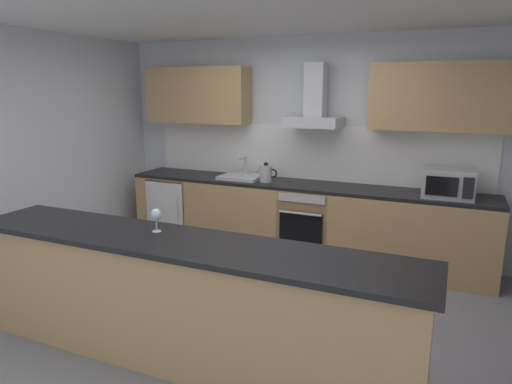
# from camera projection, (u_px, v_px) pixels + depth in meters

# --- Properties ---
(ground) EXTENTS (5.92, 4.94, 0.02)m
(ground) POSITION_uv_depth(u_px,v_px,m) (239.00, 317.00, 4.08)
(ground) COLOR gray
(ceiling) EXTENTS (5.92, 4.94, 0.02)m
(ceiling) POSITION_uv_depth(u_px,v_px,m) (236.00, 7.00, 3.49)
(ceiling) COLOR white
(wall_back) EXTENTS (5.92, 0.12, 2.60)m
(wall_back) POSITION_uv_depth(u_px,v_px,m) (310.00, 146.00, 5.60)
(wall_back) COLOR silver
(wall_back) RESTS_ON ground
(wall_left) EXTENTS (0.12, 4.94, 2.60)m
(wall_left) POSITION_uv_depth(u_px,v_px,m) (23.00, 156.00, 4.78)
(wall_left) COLOR silver
(wall_left) RESTS_ON ground
(backsplash_tile) EXTENTS (4.18, 0.02, 0.66)m
(backsplash_tile) POSITION_uv_depth(u_px,v_px,m) (308.00, 152.00, 5.55)
(backsplash_tile) COLOR white
(counter_back) EXTENTS (4.33, 0.60, 0.90)m
(counter_back) POSITION_uv_depth(u_px,v_px,m) (299.00, 220.00, 5.45)
(counter_back) COLOR tan
(counter_back) RESTS_ON ground
(counter_island) EXTENTS (3.50, 0.64, 0.95)m
(counter_island) POSITION_uv_depth(u_px,v_px,m) (182.00, 301.00, 3.30)
(counter_island) COLOR tan
(counter_island) RESTS_ON ground
(upper_cabinets) EXTENTS (4.27, 0.32, 0.70)m
(upper_cabinets) POSITION_uv_depth(u_px,v_px,m) (305.00, 96.00, 5.26)
(upper_cabinets) COLOR tan
(oven) EXTENTS (0.60, 0.62, 0.80)m
(oven) POSITION_uv_depth(u_px,v_px,m) (308.00, 221.00, 5.37)
(oven) COLOR slate
(oven) RESTS_ON ground
(refrigerator) EXTENTS (0.58, 0.60, 0.85)m
(refrigerator) POSITION_uv_depth(u_px,v_px,m) (177.00, 208.00, 6.10)
(refrigerator) COLOR white
(refrigerator) RESTS_ON ground
(microwave) EXTENTS (0.50, 0.38, 0.30)m
(microwave) POSITION_uv_depth(u_px,v_px,m) (449.00, 183.00, 4.63)
(microwave) COLOR #B7BABC
(microwave) RESTS_ON counter_back
(sink) EXTENTS (0.50, 0.40, 0.26)m
(sink) POSITION_uv_depth(u_px,v_px,m) (241.00, 177.00, 5.63)
(sink) COLOR silver
(sink) RESTS_ON counter_back
(kettle) EXTENTS (0.29, 0.15, 0.24)m
(kettle) POSITION_uv_depth(u_px,v_px,m) (266.00, 173.00, 5.43)
(kettle) COLOR #B7BABC
(kettle) RESTS_ON counter_back
(range_hood) EXTENTS (0.62, 0.45, 0.72)m
(range_hood) POSITION_uv_depth(u_px,v_px,m) (315.00, 107.00, 5.19)
(range_hood) COLOR #B7BABC
(wine_glass) EXTENTS (0.08, 0.08, 0.18)m
(wine_glass) POSITION_uv_depth(u_px,v_px,m) (156.00, 216.00, 3.36)
(wine_glass) COLOR silver
(wine_glass) RESTS_ON counter_island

